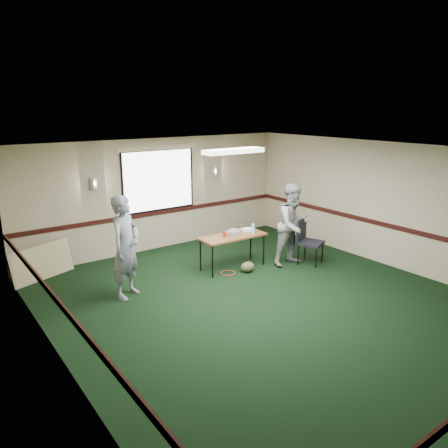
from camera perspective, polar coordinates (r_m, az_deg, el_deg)
ground at (r=7.99m, az=5.58°, el=-10.34°), size 8.00×8.00×0.00m
room_shell at (r=9.10m, az=-3.06°, el=3.42°), size 8.00×8.02×8.00m
folding_table at (r=9.40m, az=1.15°, el=-1.82°), size 1.49×0.63×0.74m
projector at (r=9.42m, az=1.32°, el=-1.12°), size 0.37×0.34×0.10m
game_console at (r=9.73m, az=2.99°, el=-0.74°), size 0.25×0.22×0.06m
red_cup at (r=9.27m, az=0.06°, el=-1.37°), size 0.07×0.07×0.11m
water_bottle at (r=9.50m, az=3.84°, el=-0.64°), size 0.07×0.07×0.22m
duffel_bag at (r=9.36m, az=3.10°, el=-5.62°), size 0.33×0.25×0.22m
cable_coil at (r=9.31m, az=0.53°, el=-6.39°), size 0.37×0.37×0.02m
folded_table at (r=9.66m, az=-22.72°, el=-4.65°), size 1.35×0.67×0.70m
conference_chair at (r=9.89m, az=10.77°, el=-1.81°), size 0.65×0.66×1.00m
person_left at (r=8.12m, az=-12.71°, el=-2.96°), size 0.83×0.76×1.91m
person_right at (r=9.69m, az=9.04°, el=-0.09°), size 0.90×0.71×1.82m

